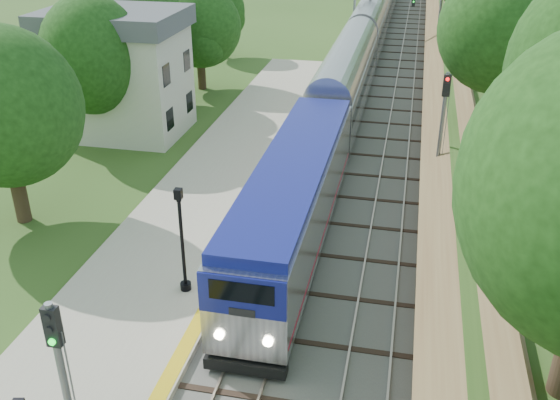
% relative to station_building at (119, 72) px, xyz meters
% --- Properties ---
extents(trackbed, '(9.50, 170.00, 0.28)m').
position_rel_station_building_xyz_m(trackbed, '(16.00, 30.00, -4.02)').
color(trackbed, '#4C4944').
rests_on(trackbed, ground).
extents(platform, '(6.40, 68.00, 0.38)m').
position_rel_station_building_xyz_m(platform, '(8.80, -14.00, -3.90)').
color(platform, '#AB9E8A').
rests_on(platform, ground).
extents(yellow_stripe, '(0.55, 68.00, 0.01)m').
position_rel_station_building_xyz_m(yellow_stripe, '(11.65, -14.00, -3.70)').
color(yellow_stripe, gold).
rests_on(yellow_stripe, platform).
extents(embankment, '(10.64, 170.00, 11.70)m').
position_rel_station_building_xyz_m(embankment, '(24.35, 30.00, -2.14)').
color(embankment, brown).
rests_on(embankment, ground).
extents(station_building, '(8.60, 6.60, 8.00)m').
position_rel_station_building_xyz_m(station_building, '(0.00, 0.00, 0.00)').
color(station_building, beige).
rests_on(station_building, ground).
extents(signal_gantry, '(8.40, 0.38, 6.20)m').
position_rel_station_building_xyz_m(signal_gantry, '(16.47, 24.99, 0.73)').
color(signal_gantry, slate).
rests_on(signal_gantry, ground).
extents(trees_behind_platform, '(7.82, 53.32, 7.21)m').
position_rel_station_building_xyz_m(trees_behind_platform, '(2.83, -9.33, 0.44)').
color(trees_behind_platform, '#332316').
rests_on(trees_behind_platform, ground).
extents(train, '(2.89, 96.39, 4.25)m').
position_rel_station_building_xyz_m(train, '(14.00, 26.04, -1.89)').
color(train, black).
rests_on(train, trackbed).
extents(lamppost_far, '(0.44, 0.44, 4.45)m').
position_rel_station_building_xyz_m(lamppost_far, '(10.48, -17.09, -1.72)').
color(lamppost_far, black).
rests_on(lamppost_far, platform).
extents(signal_platform, '(0.36, 0.29, 6.13)m').
position_rel_station_building_xyz_m(signal_platform, '(11.10, -26.51, 0.06)').
color(signal_platform, slate).
rests_on(signal_platform, platform).
extents(signal_farside, '(0.37, 0.29, 6.67)m').
position_rel_station_building_xyz_m(signal_farside, '(20.20, -5.93, 0.10)').
color(signal_farside, slate).
rests_on(signal_farside, ground).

